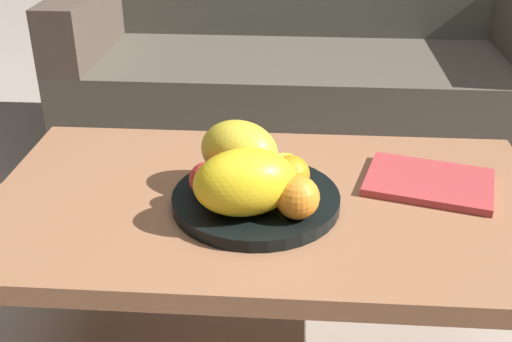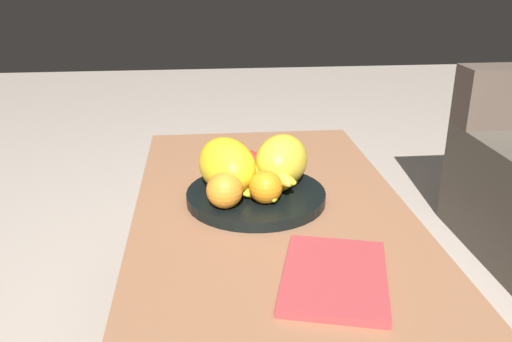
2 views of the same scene
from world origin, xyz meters
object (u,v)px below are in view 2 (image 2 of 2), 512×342
at_px(fruit_bowl, 256,196).
at_px(orange_right, 225,190).
at_px(melon_large_front, 282,160).
at_px(melon_smaller_beside, 227,165).
at_px(apple_left, 248,164).
at_px(orange_front, 266,187).
at_px(banana_bunch, 272,182).
at_px(magazine, 335,276).
at_px(coffee_table, 271,223).

xyz_separation_m(fruit_bowl, orange_right, (0.08, -0.08, 0.05)).
bearing_deg(melon_large_front, melon_smaller_beside, -80.04).
relative_size(orange_right, apple_left, 1.18).
height_order(orange_front, banana_bunch, orange_front).
relative_size(banana_bunch, magazine, 0.65).
height_order(orange_front, apple_left, orange_front).
xyz_separation_m(coffee_table, melon_smaller_beside, (-0.04, -0.10, 0.14)).
relative_size(coffee_table, melon_smaller_beside, 5.89).
bearing_deg(fruit_bowl, apple_left, -173.71).
relative_size(fruit_bowl, banana_bunch, 1.98).
bearing_deg(apple_left, banana_bunch, 23.30).
bearing_deg(coffee_table, apple_left, -159.39).
xyz_separation_m(orange_right, banana_bunch, (-0.07, 0.11, -0.01)).
xyz_separation_m(melon_smaller_beside, apple_left, (-0.08, 0.06, -0.03)).
bearing_deg(melon_smaller_beside, fruit_bowl, 77.17).
bearing_deg(magazine, melon_large_front, -158.99).
bearing_deg(fruit_bowl, magazine, 16.59).
height_order(fruit_bowl, magazine, fruit_bowl).
height_order(melon_large_front, orange_right, melon_large_front).
bearing_deg(banana_bunch, melon_large_front, 150.84).
bearing_deg(orange_front, apple_left, -171.00).
relative_size(coffee_table, orange_right, 13.81).
height_order(coffee_table, magazine, magazine).
bearing_deg(melon_smaller_beside, orange_right, -6.01).
distance_m(fruit_bowl, magazine, 0.36).
bearing_deg(orange_right, apple_left, 159.09).
relative_size(melon_large_front, orange_right, 2.00).
bearing_deg(magazine, orange_right, -130.94).
xyz_separation_m(melon_smaller_beside, banana_bunch, (0.03, 0.10, -0.03)).
height_order(coffee_table, orange_right, orange_right).
distance_m(orange_front, apple_left, 0.16).
height_order(melon_large_front, magazine, melon_large_front).
bearing_deg(melon_large_front, magazine, 5.75).
distance_m(fruit_bowl, melon_large_front, 0.10).
bearing_deg(apple_left, melon_large_front, 53.87).
distance_m(apple_left, magazine, 0.46).
relative_size(melon_smaller_beside, banana_bunch, 1.14).
xyz_separation_m(apple_left, magazine, (0.44, 0.11, -0.05)).
xyz_separation_m(coffee_table, fruit_bowl, (-0.02, -0.03, 0.06)).
bearing_deg(melon_large_front, apple_left, -126.13).
distance_m(melon_smaller_beside, apple_left, 0.10).
xyz_separation_m(melon_large_front, magazine, (0.39, 0.04, -0.08)).
bearing_deg(apple_left, magazine, 14.49).
xyz_separation_m(coffee_table, melon_large_front, (-0.06, 0.03, 0.13)).
bearing_deg(fruit_bowl, orange_front, 12.81).
bearing_deg(coffee_table, orange_front, -21.87).
xyz_separation_m(melon_smaller_beside, orange_right, (0.09, -0.01, -0.02)).
xyz_separation_m(fruit_bowl, magazine, (0.35, 0.10, -0.00)).
bearing_deg(apple_left, melon_smaller_beside, -35.69).
height_order(orange_front, magazine, orange_front).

